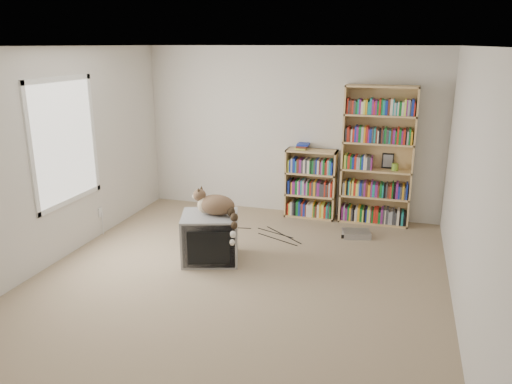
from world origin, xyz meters
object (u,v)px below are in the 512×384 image
(crt_tv, at_px, (210,237))
(bookcase_tall, at_px, (377,160))
(dvd_player, at_px, (356,234))
(bookcase_short, at_px, (311,186))
(cat, at_px, (219,209))

(crt_tv, distance_m, bookcase_tall, 2.72)
(dvd_player, bearing_deg, bookcase_short, 124.81)
(crt_tv, xyz_separation_m, dvd_player, (1.63, 1.25, -0.24))
(bookcase_tall, bearing_deg, dvd_player, -104.54)
(bookcase_short, height_order, dvd_player, bookcase_short)
(cat, distance_m, bookcase_short, 2.08)
(dvd_player, bearing_deg, bookcase_tall, 61.50)
(crt_tv, xyz_separation_m, bookcase_short, (0.86, 1.92, 0.19))
(cat, bearing_deg, bookcase_tall, 49.64)
(cat, xyz_separation_m, bookcase_tall, (1.68, 1.93, 0.27))
(cat, bearing_deg, bookcase_short, 69.68)
(bookcase_tall, relative_size, bookcase_short, 1.93)
(crt_tv, height_order, bookcase_short, bookcase_short)
(cat, xyz_separation_m, dvd_player, (1.51, 1.26, -0.62))
(bookcase_tall, xyz_separation_m, bookcase_short, (-0.94, -0.00, -0.46))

